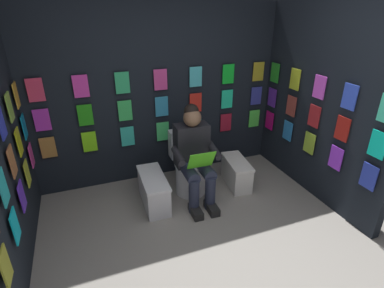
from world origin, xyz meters
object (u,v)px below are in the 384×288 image
at_px(toilet, 189,167).
at_px(comic_longbox_near, 236,172).
at_px(comic_longbox_far, 154,190).
at_px(person_reading, 195,155).

relative_size(toilet, comic_longbox_near, 1.27).
height_order(toilet, comic_longbox_far, toilet).
bearing_deg(comic_longbox_near, comic_longbox_far, 9.40).
bearing_deg(comic_longbox_far, person_reading, 174.66).
height_order(person_reading, comic_longbox_near, person_reading).
height_order(comic_longbox_near, comic_longbox_far, comic_longbox_far).
bearing_deg(person_reading, comic_longbox_far, -5.28).
bearing_deg(person_reading, toilet, -89.77).
height_order(toilet, comic_longbox_near, toilet).
bearing_deg(comic_longbox_far, toilet, -160.45).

